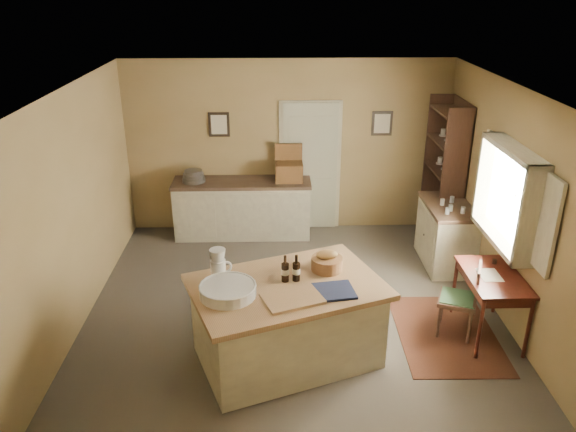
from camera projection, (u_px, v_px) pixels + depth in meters
name	position (u px, v px, depth m)	size (l,w,h in m)	color
ground	(293.00, 308.00, 6.98)	(5.00, 5.00, 0.00)	brown
wall_back	(288.00, 147.00, 8.75)	(5.00, 0.10, 2.70)	#967C50
wall_front	(305.00, 336.00, 4.15)	(5.00, 0.10, 2.70)	#967C50
wall_left	(74.00, 210.00, 6.39)	(0.10, 5.00, 2.70)	#967C50
wall_right	(508.00, 206.00, 6.51)	(0.10, 5.00, 2.70)	#967C50
ceiling	(294.00, 90.00, 5.92)	(5.00, 5.00, 0.00)	silver
door	(310.00, 166.00, 8.84)	(0.97, 0.06, 2.11)	#B0B092
framed_prints	(301.00, 124.00, 8.59)	(2.82, 0.02, 0.38)	black
window	(511.00, 196.00, 6.24)	(0.25, 1.99, 1.12)	beige
work_island	(286.00, 320.00, 5.88)	(2.23, 1.84, 1.20)	beige
sideboard	(243.00, 206.00, 8.79)	(2.13, 0.60, 1.18)	beige
rug	(446.00, 333.00, 6.47)	(1.10, 1.60, 0.01)	#412014
writing_desk	(493.00, 282.00, 6.22)	(0.60, 0.98, 0.82)	#34110B
desk_chair	(457.00, 300.00, 6.33)	(0.41, 0.41, 0.88)	#331E15
right_cabinet	(446.00, 234.00, 7.90)	(0.62, 1.11, 0.99)	beige
shelving_unit	(447.00, 174.00, 8.33)	(0.37, 0.99, 2.19)	#331E15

